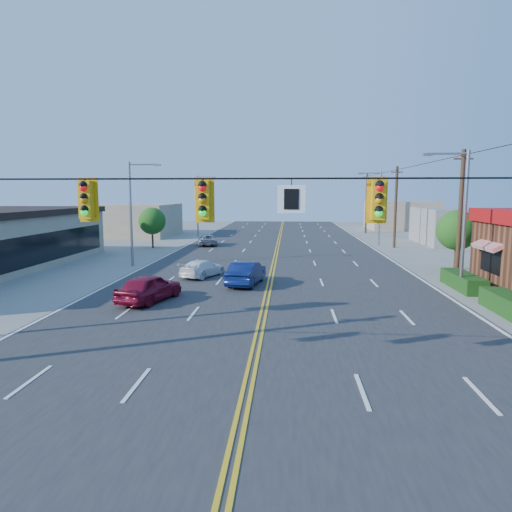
# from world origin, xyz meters

# --- Properties ---
(ground) EXTENTS (160.00, 160.00, 0.00)m
(ground) POSITION_xyz_m (0.00, 0.00, 0.00)
(ground) COLOR gray
(ground) RESTS_ON ground
(road) EXTENTS (20.00, 120.00, 0.06)m
(road) POSITION_xyz_m (0.00, 20.00, 0.03)
(road) COLOR #2D2D30
(road) RESTS_ON ground
(signal_span) EXTENTS (24.32, 0.34, 9.00)m
(signal_span) POSITION_xyz_m (-0.12, 0.00, 4.89)
(signal_span) COLOR #47301E
(signal_span) RESTS_ON ground
(streetlight_se) EXTENTS (2.55, 0.25, 8.00)m
(streetlight_se) POSITION_xyz_m (10.79, 14.00, 4.51)
(streetlight_se) COLOR gray
(streetlight_se) RESTS_ON ground
(streetlight_ne) EXTENTS (2.55, 0.25, 8.00)m
(streetlight_ne) POSITION_xyz_m (10.79, 38.00, 4.51)
(streetlight_ne) COLOR gray
(streetlight_ne) RESTS_ON ground
(streetlight_sw) EXTENTS (2.55, 0.25, 8.00)m
(streetlight_sw) POSITION_xyz_m (-10.79, 22.00, 4.51)
(streetlight_sw) COLOR gray
(streetlight_sw) RESTS_ON ground
(streetlight_nw) EXTENTS (2.55, 0.25, 8.00)m
(streetlight_nw) POSITION_xyz_m (-10.79, 48.00, 4.51)
(streetlight_nw) COLOR gray
(streetlight_nw) RESTS_ON ground
(utility_pole_near) EXTENTS (0.28, 0.28, 8.40)m
(utility_pole_near) POSITION_xyz_m (12.20, 18.00, 4.20)
(utility_pole_near) COLOR #47301E
(utility_pole_near) RESTS_ON ground
(utility_pole_mid) EXTENTS (0.28, 0.28, 8.40)m
(utility_pole_mid) POSITION_xyz_m (12.20, 36.00, 4.20)
(utility_pole_mid) COLOR #47301E
(utility_pole_mid) RESTS_ON ground
(utility_pole_far) EXTENTS (0.28, 0.28, 8.40)m
(utility_pole_far) POSITION_xyz_m (12.20, 54.00, 4.20)
(utility_pole_far) COLOR #47301E
(utility_pole_far) RESTS_ON ground
(tree_kfc_rear) EXTENTS (2.94, 2.94, 4.41)m
(tree_kfc_rear) POSITION_xyz_m (13.50, 22.00, 2.93)
(tree_kfc_rear) COLOR #47301E
(tree_kfc_rear) RESTS_ON ground
(tree_west) EXTENTS (2.80, 2.80, 4.20)m
(tree_west) POSITION_xyz_m (-13.00, 34.00, 2.79)
(tree_west) COLOR #47301E
(tree_west) RESTS_ON ground
(bld_east_mid) EXTENTS (12.00, 10.00, 4.00)m
(bld_east_mid) POSITION_xyz_m (22.00, 40.00, 2.00)
(bld_east_mid) COLOR gray
(bld_east_mid) RESTS_ON ground
(bld_west_far) EXTENTS (11.00, 12.00, 4.20)m
(bld_west_far) POSITION_xyz_m (-20.00, 48.00, 2.10)
(bld_west_far) COLOR tan
(bld_west_far) RESTS_ON ground
(bld_east_far) EXTENTS (10.00, 10.00, 4.40)m
(bld_east_far) POSITION_xyz_m (19.00, 62.00, 2.20)
(bld_east_far) COLOR tan
(bld_east_far) RESTS_ON ground
(car_magenta) EXTENTS (2.87, 4.56, 1.45)m
(car_magenta) POSITION_xyz_m (-6.03, 10.26, 0.72)
(car_magenta) COLOR maroon
(car_magenta) RESTS_ON ground
(car_blue) EXTENTS (2.23, 4.56, 1.44)m
(car_blue) POSITION_xyz_m (-1.42, 15.03, 0.72)
(car_blue) COLOR #0E1C53
(car_blue) RESTS_ON ground
(car_white) EXTENTS (2.97, 4.23, 1.14)m
(car_white) POSITION_xyz_m (-4.60, 17.50, 0.57)
(car_white) COLOR white
(car_white) RESTS_ON ground
(car_silver) EXTENTS (2.74, 4.53, 1.17)m
(car_silver) POSITION_xyz_m (-7.58, 36.09, 0.59)
(car_silver) COLOR #9B9A9F
(car_silver) RESTS_ON ground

